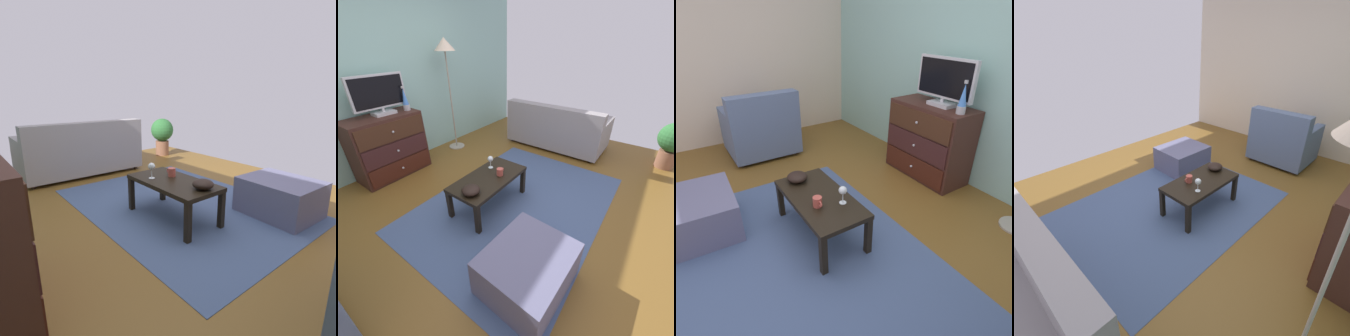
{
  "view_description": "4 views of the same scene",
  "coord_description": "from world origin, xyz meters",
  "views": [
    {
      "loc": [
        -1.9,
        1.67,
        1.2
      ],
      "look_at": [
        -0.01,
        0.14,
        0.52
      ],
      "focal_mm": 28.94,
      "sensor_mm": 36.0,
      "label": 1
    },
    {
      "loc": [
        -1.59,
        -1.31,
        1.75
      ],
      "look_at": [
        0.0,
        -0.16,
        0.58
      ],
      "focal_mm": 23.05,
      "sensor_mm": 36.0,
      "label": 2
    },
    {
      "loc": [
        1.8,
        -0.83,
        1.75
      ],
      "look_at": [
        0.15,
        0.22,
        0.7
      ],
      "focal_mm": 30.21,
      "sensor_mm": 36.0,
      "label": 3
    },
    {
      "loc": [
        1.97,
        1.72,
        1.94
      ],
      "look_at": [
        0.14,
        -0.08,
        0.56
      ],
      "focal_mm": 26.95,
      "sensor_mm": 36.0,
      "label": 4
    }
  ],
  "objects": [
    {
      "name": "ottoman",
      "position": [
        -0.62,
        -0.82,
        0.18
      ],
      "size": [
        0.73,
        0.63,
        0.37
      ],
      "primitive_type": "cube",
      "rotation": [
        0.0,
        0.0,
        -0.05
      ],
      "color": "slate",
      "rests_on": "ground_plane"
    },
    {
      "name": "wine_glass",
      "position": [
        0.17,
        0.2,
        0.5
      ],
      "size": [
        0.07,
        0.07,
        0.16
      ],
      "color": "silver",
      "rests_on": "coffee_table"
    },
    {
      "name": "lava_lamp",
      "position": [
        0.09,
        1.66,
        1.03
      ],
      "size": [
        0.09,
        0.09,
        0.33
      ],
      "color": "#B7B7BC",
      "rests_on": "dresser"
    },
    {
      "name": "tv",
      "position": [
        -0.21,
        1.72,
        1.15
      ],
      "size": [
        0.71,
        0.18,
        0.51
      ],
      "color": "silver",
      "rests_on": "dresser"
    },
    {
      "name": "bowl_decorative",
      "position": [
        -0.36,
        0.03,
        0.43
      ],
      "size": [
        0.19,
        0.19,
        0.09
      ],
      "primitive_type": "ellipsoid",
      "color": "black",
      "rests_on": "coffee_table"
    },
    {
      "name": "dresser",
      "position": [
        -0.29,
        1.7,
        0.44
      ],
      "size": [
        0.96,
        0.49,
        0.88
      ],
      "color": "#40231B",
      "rests_on": "ground_plane"
    },
    {
      "name": "coffee_table",
      "position": [
        -0.02,
        0.08,
        0.34
      ],
      "size": [
        0.92,
        0.48,
        0.39
      ],
      "color": "black",
      "rests_on": "ground_plane"
    },
    {
      "name": "mug",
      "position": [
        0.1,
        -0.0,
        0.43
      ],
      "size": [
        0.11,
        0.08,
        0.08
      ],
      "color": "#B84D41",
      "rests_on": "coffee_table"
    },
    {
      "name": "standing_lamp",
      "position": [
        0.91,
        1.65,
        1.54
      ],
      "size": [
        0.32,
        0.32,
        1.79
      ],
      "color": "#A59E8C",
      "rests_on": "ground_plane"
    },
    {
      "name": "wall_accent_rear",
      "position": [
        0.0,
        2.01,
        1.29
      ],
      "size": [
        5.92,
        0.12,
        2.58
      ],
      "primitive_type": "cube",
      "color": "#93C4B8",
      "rests_on": "ground_plane"
    },
    {
      "name": "potted_plant",
      "position": [
        2.31,
        -1.6,
        0.43
      ],
      "size": [
        0.44,
        0.44,
        0.72
      ],
      "color": "brown",
      "rests_on": "ground_plane"
    },
    {
      "name": "area_rug",
      "position": [
        0.2,
        -0.2,
        0.0
      ],
      "size": [
        2.6,
        1.9,
        0.01
      ],
      "primitive_type": "cube",
      "color": "#44587F",
      "rests_on": "ground_plane"
    },
    {
      "name": "couch_large",
      "position": [
        2.05,
        0.16,
        0.32
      ],
      "size": [
        0.85,
        1.72,
        0.8
      ],
      "color": "#332319",
      "rests_on": "ground_plane"
    },
    {
      "name": "ground_plane",
      "position": [
        0.0,
        0.0,
        -0.03
      ],
      "size": [
        5.92,
        4.5,
        0.05
      ],
      "primitive_type": "cube",
      "color": "brown"
    }
  ]
}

